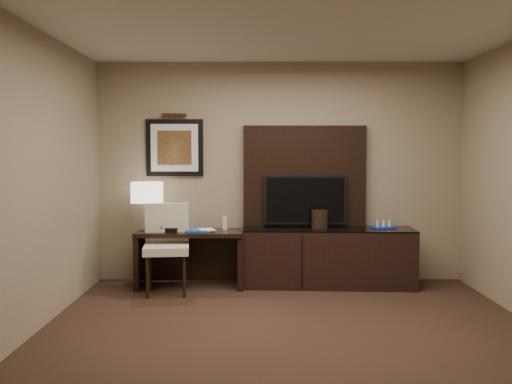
{
  "coord_description": "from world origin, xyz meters",
  "views": [
    {
      "loc": [
        -0.31,
        -4.57,
        1.6
      ],
      "look_at": [
        -0.3,
        1.8,
        1.15
      ],
      "focal_mm": 40.0,
      "sensor_mm": 36.0,
      "label": 1
    }
  ],
  "objects_px": {
    "desk": "(190,259)",
    "desk_phone": "(171,227)",
    "minibar_tray": "(384,224)",
    "tv": "(305,200)",
    "water_bottle": "(225,223)",
    "ice_bucket": "(320,219)",
    "credenza": "(328,257)",
    "desk_chair": "(166,248)",
    "table_lamp": "(147,207)"
  },
  "relations": [
    {
      "from": "minibar_tray",
      "to": "desk_chair",
      "type": "bearing_deg",
      "value": -171.72
    },
    {
      "from": "desk",
      "to": "minibar_tray",
      "type": "bearing_deg",
      "value": 1.52
    },
    {
      "from": "table_lamp",
      "to": "desk_phone",
      "type": "bearing_deg",
      "value": -28.27
    },
    {
      "from": "tv",
      "to": "water_bottle",
      "type": "height_order",
      "value": "tv"
    },
    {
      "from": "tv",
      "to": "desk_phone",
      "type": "bearing_deg",
      "value": -169.4
    },
    {
      "from": "desk_phone",
      "to": "minibar_tray",
      "type": "relative_size",
      "value": 0.82
    },
    {
      "from": "table_lamp",
      "to": "water_bottle",
      "type": "distance_m",
      "value": 0.95
    },
    {
      "from": "credenza",
      "to": "desk_chair",
      "type": "bearing_deg",
      "value": -165.74
    },
    {
      "from": "table_lamp",
      "to": "minibar_tray",
      "type": "bearing_deg",
      "value": -1.17
    },
    {
      "from": "credenza",
      "to": "table_lamp",
      "type": "height_order",
      "value": "table_lamp"
    },
    {
      "from": "water_bottle",
      "to": "minibar_tray",
      "type": "distance_m",
      "value": 1.89
    },
    {
      "from": "ice_bucket",
      "to": "minibar_tray",
      "type": "bearing_deg",
      "value": -0.91
    },
    {
      "from": "desk_chair",
      "to": "desk",
      "type": "bearing_deg",
      "value": 48.06
    },
    {
      "from": "table_lamp",
      "to": "desk_phone",
      "type": "relative_size",
      "value": 2.54
    },
    {
      "from": "water_bottle",
      "to": "desk_chair",
      "type": "bearing_deg",
      "value": -147.79
    },
    {
      "from": "desk",
      "to": "tv",
      "type": "bearing_deg",
      "value": 10.28
    },
    {
      "from": "desk_phone",
      "to": "water_bottle",
      "type": "height_order",
      "value": "water_bottle"
    },
    {
      "from": "desk_phone",
      "to": "ice_bucket",
      "type": "xyz_separation_m",
      "value": [
        1.75,
        0.12,
        0.08
      ]
    },
    {
      "from": "credenza",
      "to": "desk_chair",
      "type": "xyz_separation_m",
      "value": [
        -1.87,
        -0.37,
        0.17
      ]
    },
    {
      "from": "credenza",
      "to": "table_lamp",
      "type": "xyz_separation_m",
      "value": [
        -2.16,
        0.05,
        0.59
      ]
    },
    {
      "from": "desk",
      "to": "water_bottle",
      "type": "height_order",
      "value": "water_bottle"
    },
    {
      "from": "ice_bucket",
      "to": "minibar_tray",
      "type": "xyz_separation_m",
      "value": [
        0.76,
        -0.01,
        -0.06
      ]
    },
    {
      "from": "credenza",
      "to": "desk_phone",
      "type": "relative_size",
      "value": 9.56
    },
    {
      "from": "credenza",
      "to": "minibar_tray",
      "type": "height_order",
      "value": "minibar_tray"
    },
    {
      "from": "desk_chair",
      "to": "water_bottle",
      "type": "bearing_deg",
      "value": 25.85
    },
    {
      "from": "desk_chair",
      "to": "desk_phone",
      "type": "bearing_deg",
      "value": 81.49
    },
    {
      "from": "credenza",
      "to": "desk_chair",
      "type": "height_order",
      "value": "desk_chair"
    },
    {
      "from": "table_lamp",
      "to": "desk_phone",
      "type": "height_order",
      "value": "table_lamp"
    },
    {
      "from": "desk",
      "to": "table_lamp",
      "type": "height_order",
      "value": "table_lamp"
    },
    {
      "from": "ice_bucket",
      "to": "desk_chair",
      "type": "bearing_deg",
      "value": -167.87
    },
    {
      "from": "desk_phone",
      "to": "minibar_tray",
      "type": "distance_m",
      "value": 2.52
    },
    {
      "from": "desk",
      "to": "table_lamp",
      "type": "xyz_separation_m",
      "value": [
        -0.52,
        0.1,
        0.6
      ]
    },
    {
      "from": "desk",
      "to": "water_bottle",
      "type": "xyz_separation_m",
      "value": [
        0.41,
        0.08,
        0.42
      ]
    },
    {
      "from": "water_bottle",
      "to": "minibar_tray",
      "type": "xyz_separation_m",
      "value": [
        1.89,
        -0.03,
        -0.02
      ]
    },
    {
      "from": "desk",
      "to": "tv",
      "type": "distance_m",
      "value": 1.56
    },
    {
      "from": "water_bottle",
      "to": "ice_bucket",
      "type": "height_order",
      "value": "ice_bucket"
    },
    {
      "from": "table_lamp",
      "to": "desk_phone",
      "type": "xyz_separation_m",
      "value": [
        0.3,
        -0.16,
        -0.21
      ]
    },
    {
      "from": "tv",
      "to": "desk_chair",
      "type": "height_order",
      "value": "tv"
    },
    {
      "from": "desk_chair",
      "to": "ice_bucket",
      "type": "xyz_separation_m",
      "value": [
        1.76,
        0.38,
        0.28
      ]
    },
    {
      "from": "desk_phone",
      "to": "ice_bucket",
      "type": "relative_size",
      "value": 0.97
    },
    {
      "from": "tv",
      "to": "minibar_tray",
      "type": "bearing_deg",
      "value": -11.97
    },
    {
      "from": "desk_phone",
      "to": "minibar_tray",
      "type": "xyz_separation_m",
      "value": [
        2.51,
        0.1,
        0.02
      ]
    },
    {
      "from": "tv",
      "to": "ice_bucket",
      "type": "xyz_separation_m",
      "value": [
        0.16,
        -0.18,
        -0.22
      ]
    },
    {
      "from": "desk_chair",
      "to": "table_lamp",
      "type": "relative_size",
      "value": 1.94
    },
    {
      "from": "water_bottle",
      "to": "minibar_tray",
      "type": "height_order",
      "value": "water_bottle"
    },
    {
      "from": "credenza",
      "to": "desk_chair",
      "type": "distance_m",
      "value": 1.92
    },
    {
      "from": "tv",
      "to": "desk",
      "type": "bearing_deg",
      "value": -170.1
    },
    {
      "from": "tv",
      "to": "water_bottle",
      "type": "xyz_separation_m",
      "value": [
        -0.97,
        -0.16,
        -0.26
      ]
    },
    {
      "from": "ice_bucket",
      "to": "desk_phone",
      "type": "bearing_deg",
      "value": -176.21
    },
    {
      "from": "desk",
      "to": "desk_phone",
      "type": "height_order",
      "value": "desk_phone"
    }
  ]
}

